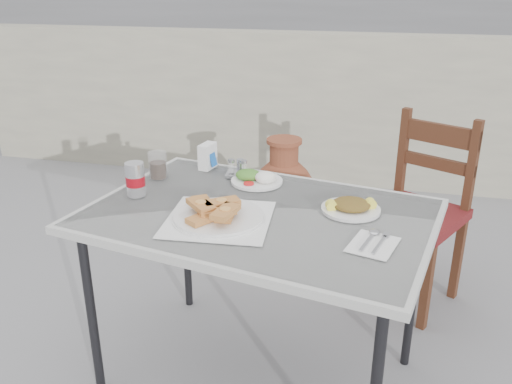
% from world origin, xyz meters
% --- Properties ---
extents(ground, '(80.00, 80.00, 0.00)m').
position_xyz_m(ground, '(0.00, 0.00, 0.00)').
color(ground, slate).
rests_on(ground, ground).
extents(cafe_table, '(1.43, 1.10, 0.79)m').
position_xyz_m(cafe_table, '(0.11, -0.02, 0.73)').
color(cafe_table, black).
rests_on(cafe_table, ground).
extents(pide_plate, '(0.41, 0.41, 0.08)m').
position_xyz_m(pide_plate, '(-0.02, -0.13, 0.82)').
color(pide_plate, silver).
rests_on(pide_plate, cafe_table).
extents(salad_rice_plate, '(0.22, 0.22, 0.06)m').
position_xyz_m(salad_rice_plate, '(0.03, 0.27, 0.81)').
color(salad_rice_plate, silver).
rests_on(salad_rice_plate, cafe_table).
extents(salad_chopped_plate, '(0.23, 0.23, 0.05)m').
position_xyz_m(salad_chopped_plate, '(0.45, 0.06, 0.80)').
color(salad_chopped_plate, silver).
rests_on(salad_chopped_plate, cafe_table).
extents(soda_can, '(0.08, 0.08, 0.14)m').
position_xyz_m(soda_can, '(-0.41, 0.02, 0.86)').
color(soda_can, silver).
rests_on(soda_can, cafe_table).
extents(cola_glass, '(0.08, 0.08, 0.12)m').
position_xyz_m(cola_glass, '(-0.41, 0.23, 0.84)').
color(cola_glass, white).
rests_on(cola_glass, cafe_table).
extents(napkin_holder, '(0.07, 0.11, 0.12)m').
position_xyz_m(napkin_holder, '(-0.23, 0.40, 0.84)').
color(napkin_holder, silver).
rests_on(napkin_holder, cafe_table).
extents(condiment_caddy, '(0.12, 0.10, 0.08)m').
position_xyz_m(condiment_caddy, '(-0.07, 0.33, 0.81)').
color(condiment_caddy, '#BABAC1').
rests_on(condiment_caddy, cafe_table).
extents(cutlery_napkin, '(0.19, 0.21, 0.01)m').
position_xyz_m(cutlery_napkin, '(0.55, -0.19, 0.79)').
color(cutlery_napkin, silver).
rests_on(cutlery_napkin, cafe_table).
extents(chair, '(0.58, 0.58, 0.98)m').
position_xyz_m(chair, '(0.75, 0.80, 0.51)').
color(chair, '#3C2010').
rests_on(chair, ground).
extents(terracotta_urn, '(0.41, 0.41, 0.72)m').
position_xyz_m(terracotta_urn, '(-0.02, 1.19, 0.33)').
color(terracotta_urn, brown).
rests_on(terracotta_urn, ground).
extents(back_wall, '(6.00, 0.25, 1.20)m').
position_xyz_m(back_wall, '(0.00, 2.50, 0.60)').
color(back_wall, '#A19D86').
rests_on(back_wall, ground).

